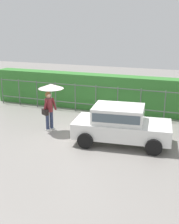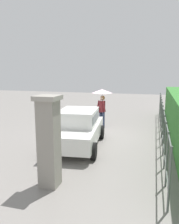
# 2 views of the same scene
# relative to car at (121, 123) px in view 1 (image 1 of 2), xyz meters

# --- Properties ---
(ground_plane) EXTENTS (40.00, 40.00, 0.00)m
(ground_plane) POSITION_rel_car_xyz_m (-1.61, 0.20, -0.80)
(ground_plane) COLOR gray
(car) EXTENTS (3.88, 2.20, 1.48)m
(car) POSITION_rel_car_xyz_m (0.00, 0.00, 0.00)
(car) COLOR white
(car) RESTS_ON ground
(pedestrian) EXTENTS (1.06, 1.06, 2.07)m
(pedestrian) POSITION_rel_car_xyz_m (-3.17, 0.26, 0.76)
(pedestrian) COLOR #2D3856
(pedestrian) RESTS_ON ground
(fence_section) EXTENTS (11.64, 0.05, 1.50)m
(fence_section) POSITION_rel_car_xyz_m (-2.15, 3.30, 0.02)
(fence_section) COLOR #59605B
(fence_section) RESTS_ON ground
(hedge_row) EXTENTS (12.59, 0.90, 1.90)m
(hedge_row) POSITION_rel_car_xyz_m (-2.15, 4.12, 0.15)
(hedge_row) COLOR #387F33
(hedge_row) RESTS_ON ground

